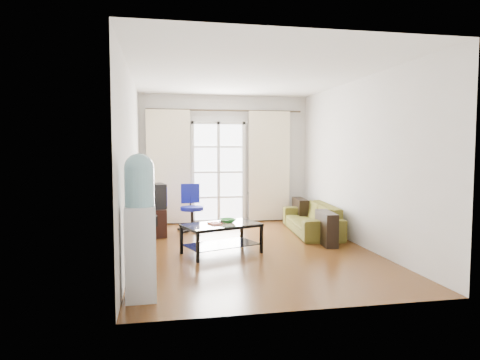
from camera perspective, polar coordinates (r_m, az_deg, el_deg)
The scene contains 20 objects.
floor at distance 6.81m, azimuth 1.40°, elevation -9.18°, with size 5.20×5.20×0.00m, color brown.
ceiling at distance 6.72m, azimuth 1.44°, elevation 13.83°, with size 5.20×5.20×0.00m, color white.
wall_back at distance 9.19m, azimuth -2.02°, elevation 2.79°, with size 3.60×0.02×2.70m, color silver.
wall_front at distance 4.13m, azimuth 9.08°, elevation 0.99°, with size 3.60×0.02×2.70m, color silver.
wall_left at distance 6.49m, azimuth -14.31°, elevation 2.07°, with size 0.02×5.20×2.70m, color silver.
wall_right at distance 7.23m, azimuth 15.52°, elevation 2.25°, with size 0.02×5.20×2.70m, color silver.
french_door at distance 9.12m, azimuth -2.89°, elevation 1.05°, with size 1.16×0.06×2.15m.
curtain_rod at distance 9.12m, azimuth -1.94°, elevation 9.26°, with size 0.04×0.04×3.30m, color #4C3F2D.
curtain_left at distance 8.97m, azimuth -9.50°, elevation 1.74°, with size 0.90×0.07×2.35m, color #FFF2CD.
curtain_right at distance 9.27m, azimuth 3.92°, elevation 1.87°, with size 0.90×0.07×2.35m, color #FFF2CD.
radiator at distance 9.33m, azimuth 2.97°, elevation -3.48°, with size 0.64×0.12×0.64m, color gray.
sofa at distance 8.13m, azimuth 9.53°, elevation -5.08°, with size 0.91×1.93×0.54m, color olive.
coffee_table at distance 6.47m, azimuth -2.49°, elevation -7.25°, with size 1.27×0.98×0.45m.
bowl at distance 6.54m, azimuth -1.64°, elevation -5.44°, with size 0.31×0.31×0.06m, color #32812F.
book at distance 6.38m, azimuth -4.02°, elevation -5.86°, with size 0.23×0.26×0.02m, color #A02D13.
remote at distance 6.60m, azimuth -2.12°, elevation -5.53°, with size 0.16×0.04×0.02m, color black.
tv_stand at distance 7.95m, azimuth -11.73°, elevation -5.49°, with size 0.45×0.68×0.50m, color black.
crt_tv at distance 7.90m, azimuth -11.77°, elevation -2.11°, with size 0.55×0.56×0.44m.
task_chair at distance 8.22m, azimuth -6.45°, elevation -5.00°, with size 0.66×0.66×0.90m.
water_cooler at distance 4.55m, azimuth -13.18°, elevation -5.73°, with size 0.34×0.32×1.53m.
Camera 1 is at (-1.40, -6.48, 1.58)m, focal length 32.00 mm.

